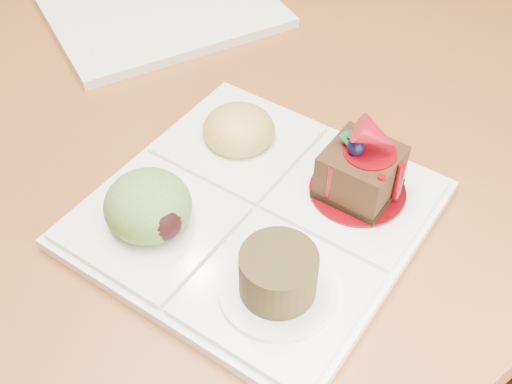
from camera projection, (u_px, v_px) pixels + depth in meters
ground at (130, 232)px, 1.54m from camera, size 6.00×6.00×0.00m
sampler_plate at (251, 203)px, 0.56m from camera, size 0.33×0.33×0.10m
second_plate at (154, 0)px, 0.82m from camera, size 0.32×0.32×0.01m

